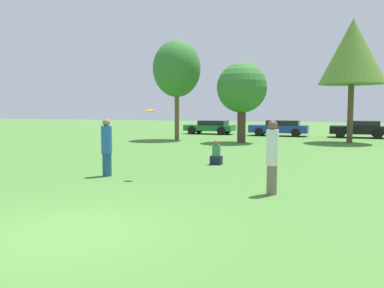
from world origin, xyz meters
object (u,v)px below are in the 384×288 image
person_thrower (107,147)px  parked_car_black (359,129)px  tree_2 (352,52)px  tree_0 (177,69)px  frisbee (150,111)px  parked_car_blue (280,128)px  bystander_sitting (216,154)px  parked_car_green (211,127)px  person_catcher (272,156)px  tree_1 (242,88)px

person_thrower → parked_car_black: size_ratio=0.45×
tree_2 → parked_car_black: size_ratio=1.90×
parked_car_black → tree_0: bearing=28.6°
person_thrower → tree_0: bearing=113.7°
frisbee → parked_car_blue: frisbee is taller
bystander_sitting → parked_car_green: bearing=107.0°
bystander_sitting → person_catcher: bearing=-59.8°
tree_2 → frisbee: bearing=-112.0°
tree_2 → parked_car_black: 7.08m
bystander_sitting → tree_0: bearing=118.2°
bystander_sitting → tree_1: size_ratio=0.19×
tree_0 → tree_1: (4.68, -0.80, -1.42)m
person_thrower → tree_2: (7.90, 15.83, 4.70)m
bystander_sitting → parked_car_black: parked_car_black is taller
tree_1 → tree_2: 7.13m
frisbee → tree_0: tree_0 is taller
tree_1 → tree_2: size_ratio=0.66×
person_catcher → parked_car_black: person_catcher is taller
bystander_sitting → person_thrower: bearing=-125.0°
person_catcher → parked_car_black: (3.40, 21.87, -0.30)m
tree_2 → parked_car_green: 13.03m
person_thrower → frisbee: size_ratio=6.89×
person_thrower → bystander_sitting: 4.56m
parked_car_black → person_catcher: bearing=82.6°
person_thrower → frisbee: bearing=12.3°
tree_1 → person_catcher: bearing=-75.1°
bystander_sitting → frisbee: bearing=-106.5°
person_catcher → frisbee: (-3.87, 1.10, 1.13)m
tree_2 → parked_car_blue: (-4.92, 4.99, -4.98)m
parked_car_blue → person_catcher: bearing=97.7°
frisbee → parked_car_green: (-4.31, 21.30, -1.47)m
tree_0 → parked_car_blue: 9.72m
bystander_sitting → tree_2: bearing=66.4°
person_thrower → parked_car_green: size_ratio=0.44×
person_catcher → tree_0: (-8.63, 15.71, 3.86)m
frisbee → parked_car_black: size_ratio=0.07×
tree_1 → parked_car_blue: tree_1 is taller
person_catcher → parked_car_green: 23.85m
tree_2 → parked_car_green: size_ratio=1.84×
person_catcher → frisbee: size_ratio=7.04×
parked_car_green → parked_car_blue: 5.80m
parked_car_blue → frisbee: bearing=87.4°
person_catcher → parked_car_green: size_ratio=0.45×
tree_2 → bystander_sitting: bearing=-113.6°
tree_0 → tree_2: (11.15, 1.19, 0.80)m
tree_2 → parked_car_green: tree_2 is taller
bystander_sitting → tree_1: 10.64m
parked_car_green → tree_0: bearing=87.6°
person_catcher → parked_car_blue: (-2.40, 21.89, -0.31)m
person_catcher → bystander_sitting: (-2.78, 4.77, -0.58)m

